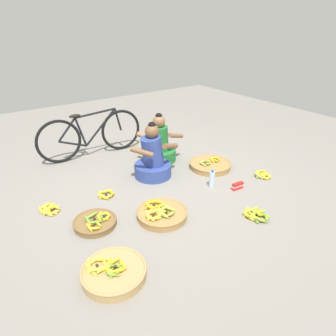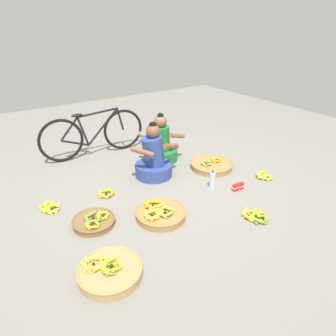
# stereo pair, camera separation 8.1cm
# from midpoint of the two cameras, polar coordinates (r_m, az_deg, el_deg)

# --- Properties ---
(ground_plane) EXTENTS (10.00, 10.00, 0.00)m
(ground_plane) POSITION_cam_midpoint_polar(r_m,az_deg,el_deg) (4.01, -2.23, -3.45)
(ground_plane) COLOR gray
(vendor_woman_front) EXTENTS (0.72, 0.52, 0.80)m
(vendor_woman_front) POSITION_cam_midpoint_polar(r_m,az_deg,el_deg) (4.16, -3.48, 1.62)
(vendor_woman_front) COLOR #334793
(vendor_woman_front) RESTS_ON ground
(vendor_woman_behind) EXTENTS (0.68, 0.54, 0.76)m
(vendor_woman_behind) POSITION_cam_midpoint_polar(r_m,az_deg,el_deg) (4.66, -2.17, 4.25)
(vendor_woman_behind) COLOR #237233
(vendor_woman_behind) RESTS_ON ground
(bicycle_leaning) EXTENTS (1.70, 0.15, 0.73)m
(bicycle_leaning) POSITION_cam_midpoint_polar(r_m,az_deg,el_deg) (4.95, -14.89, 6.16)
(bicycle_leaning) COLOR black
(bicycle_leaning) RESTS_ON ground
(banana_basket_back_center) EXTENTS (0.57, 0.57, 0.16)m
(banana_basket_back_center) POSITION_cam_midpoint_polar(r_m,az_deg,el_deg) (3.39, -1.93, -8.62)
(banana_basket_back_center) COLOR #A87F47
(banana_basket_back_center) RESTS_ON ground
(banana_basket_near_vendor) EXTENTS (0.57, 0.57, 0.16)m
(banana_basket_near_vendor) POSITION_cam_midpoint_polar(r_m,az_deg,el_deg) (2.76, -11.22, -18.90)
(banana_basket_near_vendor) COLOR tan
(banana_basket_near_vendor) RESTS_ON ground
(banana_basket_mid_left) EXTENTS (0.62, 0.62, 0.15)m
(banana_basket_mid_left) POSITION_cam_midpoint_polar(r_m,az_deg,el_deg) (4.52, 7.54, 0.62)
(banana_basket_mid_left) COLOR #A87F47
(banana_basket_mid_left) RESTS_ON ground
(banana_basket_front_right) EXTENTS (0.46, 0.46, 0.14)m
(banana_basket_front_right) POSITION_cam_midpoint_polar(r_m,az_deg,el_deg) (3.37, -14.38, -9.97)
(banana_basket_front_right) COLOR brown
(banana_basket_front_right) RESTS_ON ground
(loose_bananas_back_left) EXTENTS (0.26, 0.33, 0.10)m
(loose_bananas_back_left) POSITION_cam_midpoint_polar(r_m,az_deg,el_deg) (3.53, 15.85, -8.55)
(loose_bananas_back_left) COLOR #8CAD38
(loose_bananas_back_left) RESTS_ON ground
(loose_bananas_back_right) EXTENTS (0.23, 0.23, 0.08)m
(loose_bananas_back_right) POSITION_cam_midpoint_polar(r_m,az_deg,el_deg) (3.86, -12.26, -4.90)
(loose_bananas_back_right) COLOR gold
(loose_bananas_back_right) RESTS_ON ground
(loose_bananas_near_bicycle) EXTENTS (0.23, 0.28, 0.09)m
(loose_bananas_near_bicycle) POSITION_cam_midpoint_polar(r_m,az_deg,el_deg) (3.78, -22.25, -7.20)
(loose_bananas_near_bicycle) COLOR gold
(loose_bananas_near_bicycle) RESTS_ON ground
(loose_bananas_mid_right) EXTENTS (0.26, 0.28, 0.08)m
(loose_bananas_mid_right) POSITION_cam_midpoint_polar(r_m,az_deg,el_deg) (4.43, 17.08, -1.27)
(loose_bananas_mid_right) COLOR gold
(loose_bananas_mid_right) RESTS_ON ground
(water_bottle) EXTENTS (0.07, 0.07, 0.25)m
(water_bottle) POSITION_cam_midpoint_polar(r_m,az_deg,el_deg) (3.97, 7.78, -2.16)
(water_bottle) COLOR silver
(water_bottle) RESTS_ON ground
(packet_carton_stack) EXTENTS (0.17, 0.07, 0.09)m
(packet_carton_stack) POSITION_cam_midpoint_polar(r_m,az_deg,el_deg) (4.02, 12.55, -3.33)
(packet_carton_stack) COLOR red
(packet_carton_stack) RESTS_ON ground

